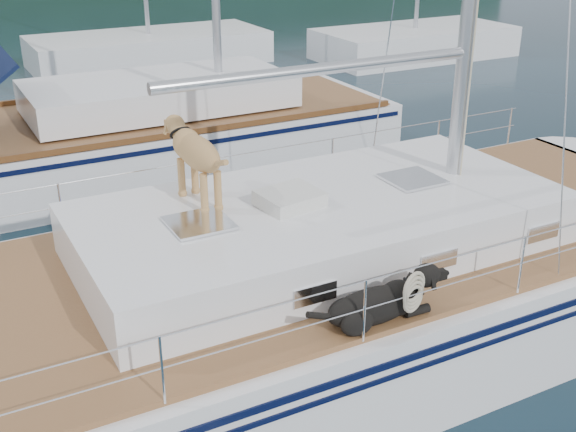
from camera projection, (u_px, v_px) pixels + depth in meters
ground at (257, 361)px, 8.08m from camera, size 120.00×120.00×0.00m
main_sailboat at (263, 307)px, 7.85m from camera, size 12.00×3.80×14.01m
neighbor_sailboat at (106, 144)px, 13.27m from camera, size 11.00×3.50×13.30m
bg_boat_center at (150, 50)px, 22.55m from camera, size 7.20×3.00×11.65m
bg_boat_east at (414, 43)px, 23.57m from camera, size 6.40×3.00×11.65m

